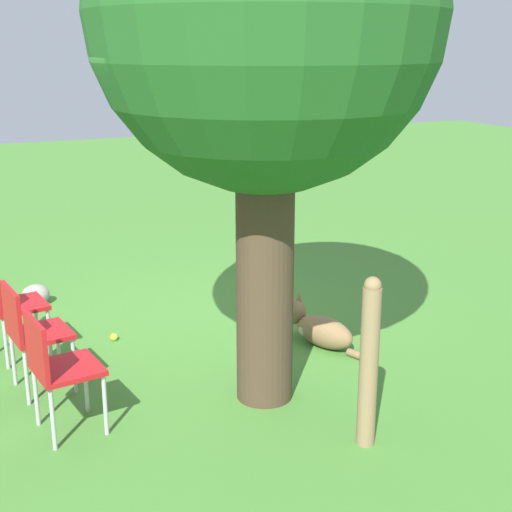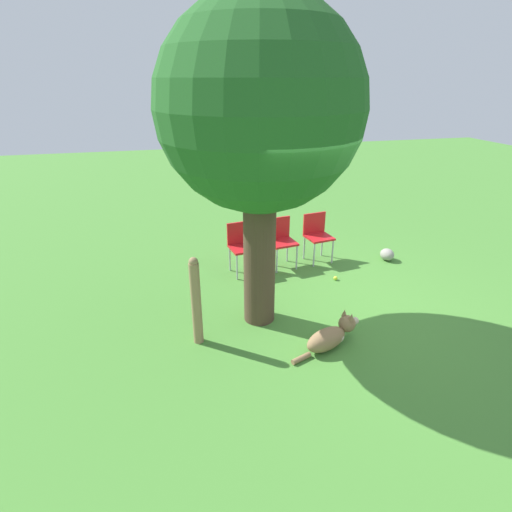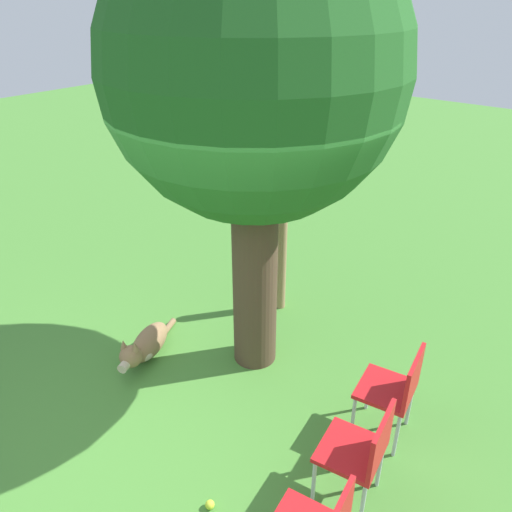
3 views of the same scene
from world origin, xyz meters
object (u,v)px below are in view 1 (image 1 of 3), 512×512
(red_chair_2, at_px, (56,364))
(red_chair_1, at_px, (30,329))
(fence_post, at_px, (369,362))
(dog, at_px, (317,328))
(tennis_ball, at_px, (114,337))
(oak_tree, at_px, (266,20))
(red_chair_0, at_px, (9,301))

(red_chair_2, bearing_deg, red_chair_1, 87.86)
(red_chair_1, distance_m, red_chair_2, 0.71)
(fence_post, bearing_deg, dog, -107.59)
(red_chair_2, distance_m, tennis_ball, 1.67)
(oak_tree, bearing_deg, red_chair_1, -26.63)
(oak_tree, relative_size, tennis_ball, 58.38)
(fence_post, distance_m, red_chair_2, 2.09)
(red_chair_1, bearing_deg, red_chair_0, 87.86)
(fence_post, xyz_separation_m, red_chair_0, (2.00, -2.39, -0.08))
(red_chair_1, relative_size, tennis_ball, 12.72)
(oak_tree, bearing_deg, dog, -140.07)
(oak_tree, height_order, tennis_ball, oak_tree)
(tennis_ball, bearing_deg, red_chair_2, 63.89)
(red_chair_0, height_order, red_chair_2, same)
(red_chair_0, bearing_deg, oak_tree, -50.62)
(fence_post, height_order, red_chair_1, fence_post)
(dog, relative_size, red_chair_0, 1.18)
(tennis_ball, bearing_deg, dog, 153.69)
(red_chair_0, xyz_separation_m, tennis_ball, (-0.86, -0.01, -0.48))
(oak_tree, distance_m, red_chair_1, 2.84)
(red_chair_0, distance_m, red_chair_2, 1.43)
(dog, relative_size, red_chair_2, 1.18)
(red_chair_1, bearing_deg, tennis_ball, 34.31)
(red_chair_0, bearing_deg, red_chair_2, -92.14)
(dog, bearing_deg, red_chair_2, 83.45)
(dog, xyz_separation_m, tennis_ball, (1.65, -0.81, -0.12))
(red_chair_1, distance_m, tennis_ball, 1.17)
(oak_tree, relative_size, red_chair_2, 4.59)
(red_chair_2, bearing_deg, dog, 6.31)
(tennis_ball, bearing_deg, red_chair_0, 0.92)
(red_chair_1, bearing_deg, oak_tree, -35.12)
(red_chair_0, distance_m, tennis_ball, 0.99)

